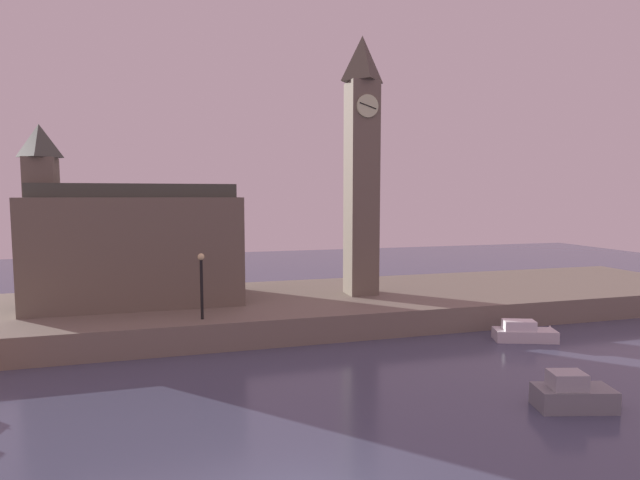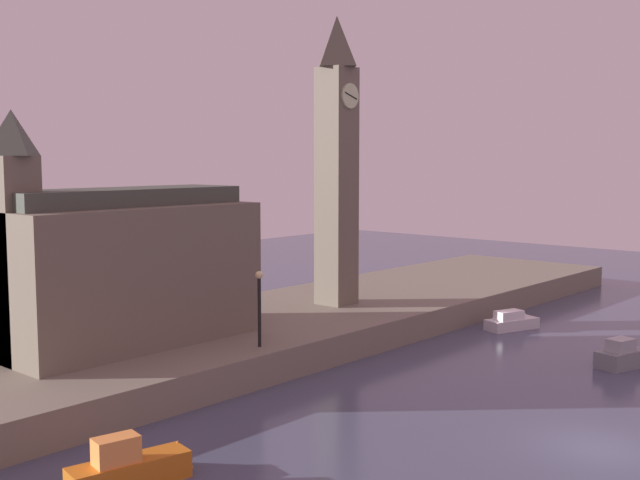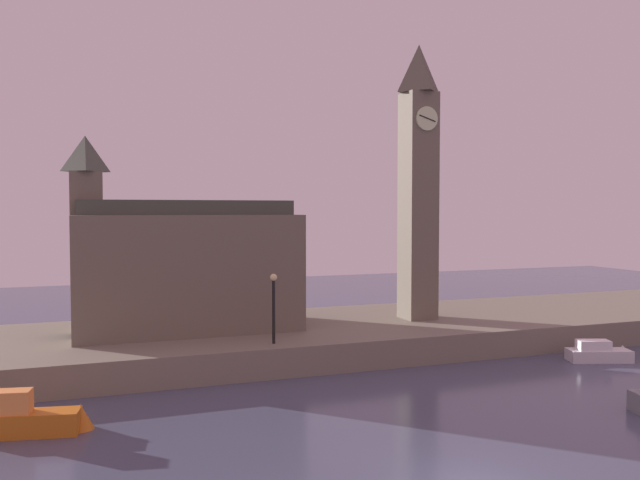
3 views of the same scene
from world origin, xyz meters
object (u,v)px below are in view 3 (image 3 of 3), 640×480
(streetlamp, at_px, (274,300))
(boat_ferry_white, at_px, (604,353))
(clock_tower, at_px, (418,178))
(parliament_hall, at_px, (181,266))
(boat_patrol_orange, at_px, (33,419))

(streetlamp, height_order, boat_ferry_white, streetlamp)
(clock_tower, distance_m, parliament_hall, 15.16)
(clock_tower, distance_m, streetlamp, 13.02)
(parliament_hall, distance_m, streetlamp, 6.82)
(clock_tower, height_order, streetlamp, clock_tower)
(clock_tower, distance_m, boat_patrol_orange, 25.31)
(parliament_hall, bearing_deg, clock_tower, -5.13)
(parliament_hall, relative_size, streetlamp, 3.47)
(clock_tower, xyz_separation_m, parliament_hall, (-14.23, 1.28, -5.06))
(parliament_hall, distance_m, boat_patrol_orange, 13.90)
(clock_tower, height_order, boat_ferry_white, clock_tower)
(streetlamp, relative_size, boat_ferry_white, 0.85)
(parliament_hall, height_order, streetlamp, parliament_hall)
(clock_tower, height_order, boat_patrol_orange, clock_tower)
(clock_tower, distance_m, boat_ferry_white, 14.38)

